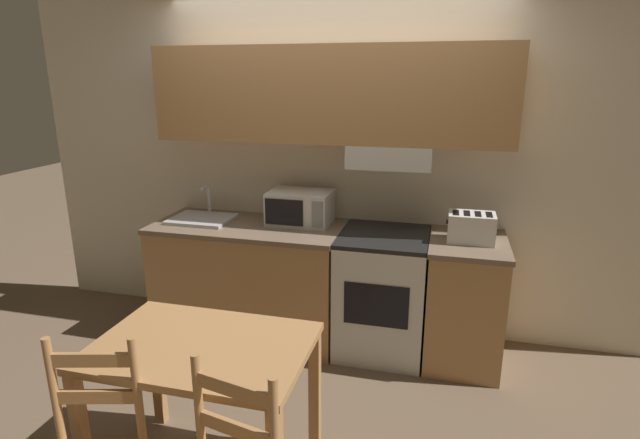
% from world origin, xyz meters
% --- Properties ---
extents(ground_plane, '(16.00, 16.00, 0.00)m').
position_xyz_m(ground_plane, '(0.00, 0.00, 0.00)').
color(ground_plane, brown).
extents(wall_back, '(4.95, 0.38, 2.55)m').
position_xyz_m(wall_back, '(0.01, -0.06, 1.53)').
color(wall_back, silver).
rests_on(wall_back, ground_plane).
extents(lower_counter_main, '(1.42, 0.69, 0.88)m').
position_xyz_m(lower_counter_main, '(-0.57, -0.33, 0.44)').
color(lower_counter_main, tan).
rests_on(lower_counter_main, ground_plane).
extents(lower_counter_right_stub, '(0.52, 0.69, 0.88)m').
position_xyz_m(lower_counter_right_stub, '(1.02, -0.33, 0.44)').
color(lower_counter_right_stub, tan).
rests_on(lower_counter_right_stub, ground_plane).
extents(stove_range, '(0.62, 0.66, 0.88)m').
position_xyz_m(stove_range, '(0.45, -0.33, 0.44)').
color(stove_range, silver).
rests_on(stove_range, ground_plane).
extents(microwave, '(0.46, 0.34, 0.25)m').
position_xyz_m(microwave, '(-0.20, -0.21, 1.01)').
color(microwave, silver).
rests_on(microwave, lower_counter_main).
extents(toaster, '(0.31, 0.22, 0.19)m').
position_xyz_m(toaster, '(1.03, -0.34, 0.98)').
color(toaster, silver).
rests_on(toaster, lower_counter_right_stub).
extents(sink_basin, '(0.46, 0.37, 0.25)m').
position_xyz_m(sink_basin, '(-0.95, -0.33, 0.90)').
color(sink_basin, '#B7BABF').
rests_on(sink_basin, lower_counter_main).
extents(dining_table, '(1.01, 0.69, 0.75)m').
position_xyz_m(dining_table, '(-0.21, -1.79, 0.63)').
color(dining_table, '#B27F4C').
rests_on(dining_table, ground_plane).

